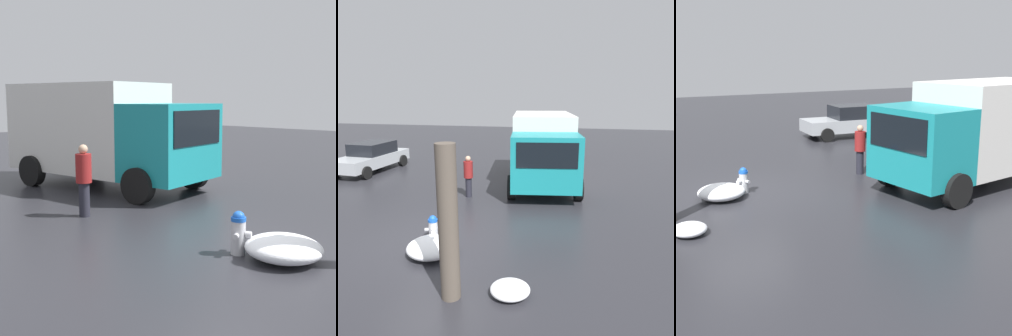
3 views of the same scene
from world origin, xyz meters
The scene contains 5 objects.
ground_plane centered at (0.00, 0.00, 0.00)m, with size 60.00×60.00×0.00m, color #28282D.
fire_hydrant centered at (0.00, 0.00, 0.37)m, with size 0.35×0.44×0.73m.
delivery_truck centered at (6.38, -2.25, 1.62)m, with size 6.37×3.40×2.98m.
pedestrian centered at (3.89, 0.29, 0.86)m, with size 0.34×0.34×1.58m.
snow_pile_curbside centered at (-0.69, -0.27, 0.20)m, with size 1.24×1.21×0.40m.
Camera 1 is at (-4.39, 6.12, 2.54)m, focal length 50.00 mm.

